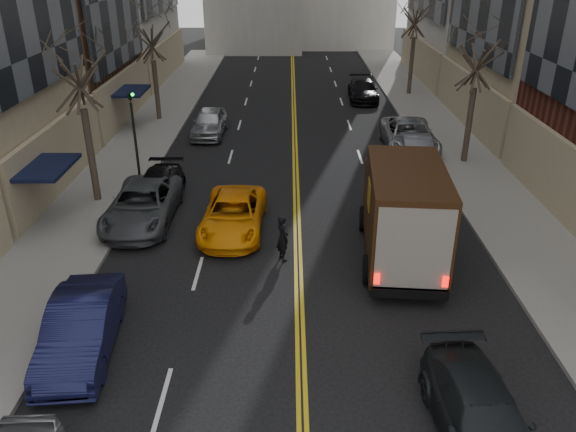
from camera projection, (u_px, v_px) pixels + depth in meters
name	position (u px, v px, depth m)	size (l,w,h in m)	color
sidewalk_left	(133.00, 149.00, 31.17)	(4.00, 66.00, 0.15)	slate
sidewalk_right	(457.00, 150.00, 31.14)	(4.00, 66.00, 0.15)	slate
tree_lf_mid	(74.00, 49.00, 22.04)	(3.20, 3.20, 8.91)	#382D23
tree_lf_far	(150.00, 24.00, 34.01)	(3.20, 3.20, 8.12)	#382D23
tree_rt_mid	(481.00, 41.00, 26.70)	(3.20, 3.20, 8.32)	#382D23
tree_rt_far	(417.00, 1.00, 39.97)	(3.20, 3.20, 9.11)	#382D23
traffic_signal	(134.00, 128.00, 25.47)	(0.29, 0.26, 4.70)	black
ups_truck	(403.00, 212.00, 19.65)	(3.12, 6.78, 3.62)	black
observer_sedan	(482.00, 419.00, 12.54)	(2.19, 4.86, 1.38)	black
taxi	(233.00, 215.00, 22.09)	(2.34, 5.08, 1.41)	orange
pedestrian	(283.00, 238.00, 19.96)	(0.64, 0.42, 1.75)	black
parked_lf_b	(81.00, 328.00, 15.40)	(1.65, 4.73, 1.56)	#111337
parked_lf_c	(142.00, 205.00, 22.79)	(2.55, 5.52, 1.54)	#46494D
parked_lf_d	(158.00, 188.00, 24.57)	(1.89, 4.66, 1.35)	black
parked_lf_e	(209.00, 122.00, 33.48)	(1.85, 4.59, 1.56)	#A7AAAE
parked_rt_a	(417.00, 150.00, 29.12)	(1.47, 4.23, 1.39)	#54565C
parked_rt_b	(409.00, 136.00, 30.88)	(2.74, 5.94, 1.65)	#A8ABAF
parked_rt_c	(363.00, 90.00, 41.21)	(2.05, 5.04, 1.46)	black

